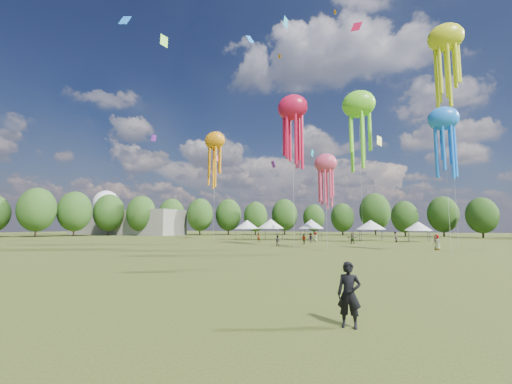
% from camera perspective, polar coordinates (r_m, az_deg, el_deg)
% --- Properties ---
extents(ground, '(300.00, 300.00, 0.00)m').
position_cam_1_polar(ground, '(15.54, -18.60, -16.82)').
color(ground, '#384416').
rests_on(ground, ground).
extents(observer_main, '(0.72, 0.48, 1.93)m').
position_cam_1_polar(observer_main, '(10.59, 16.03, -16.88)').
color(observer_main, black).
rests_on(observer_main, ground).
extents(spectator_near, '(0.90, 0.80, 1.55)m').
position_cam_1_polar(spectator_near, '(48.62, 3.79, -8.55)').
color(spectator_near, gray).
rests_on(spectator_near, ground).
extents(spectators_far, '(28.82, 19.50, 1.92)m').
position_cam_1_polar(spectators_far, '(57.25, 15.90, -7.81)').
color(spectators_far, gray).
rests_on(spectators_far, ground).
extents(festival_tents, '(39.21, 9.96, 4.42)m').
position_cam_1_polar(festival_tents, '(69.36, 10.51, -5.64)').
color(festival_tents, '#47474C').
rests_on(festival_tents, ground).
extents(show_kites, '(47.81, 22.37, 32.02)m').
position_cam_1_polar(show_kites, '(56.58, 13.17, 12.35)').
color(show_kites, red).
rests_on(show_kites, ground).
extents(small_kites, '(71.68, 55.43, 45.07)m').
position_cam_1_polar(small_kites, '(62.62, 13.06, 20.35)').
color(small_kites, red).
rests_on(small_kites, ground).
extents(treeline, '(201.57, 95.24, 13.43)m').
position_cam_1_polar(treeline, '(75.41, 12.14, -3.10)').
color(treeline, '#38281C').
rests_on(treeline, ground).
extents(hangar, '(40.00, 12.00, 8.00)m').
position_cam_1_polar(hangar, '(117.04, -21.83, -5.01)').
color(hangar, gray).
rests_on(hangar, ground).
extents(radome, '(9.00, 9.00, 16.00)m').
position_cam_1_polar(radome, '(132.90, -24.85, -2.36)').
color(radome, white).
rests_on(radome, ground).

